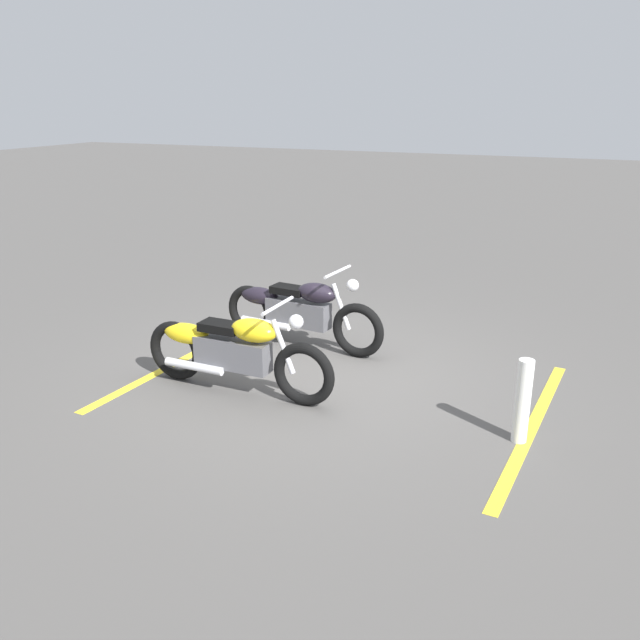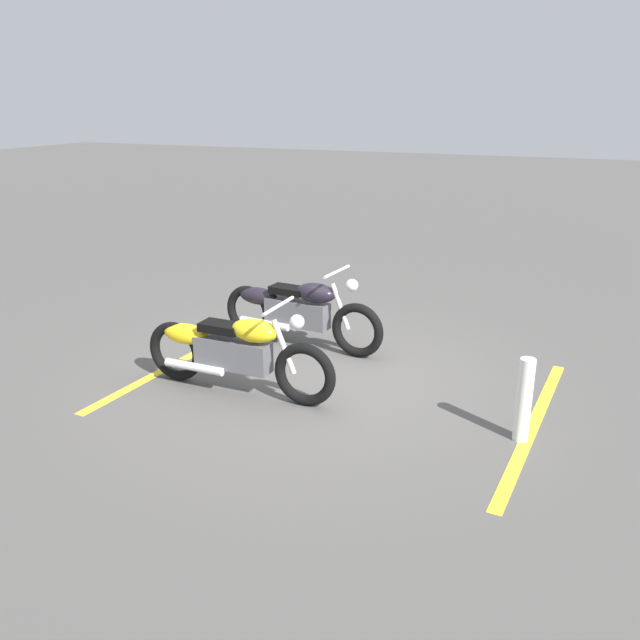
# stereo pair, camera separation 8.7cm
# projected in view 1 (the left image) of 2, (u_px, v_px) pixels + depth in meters

# --- Properties ---
(ground_plane) EXTENTS (60.00, 60.00, 0.00)m
(ground_plane) POSITION_uv_depth(u_px,v_px,m) (313.00, 373.00, 7.47)
(ground_plane) COLOR #514F4C
(motorcycle_bright_foreground) EXTENTS (2.23, 0.62, 1.04)m
(motorcycle_bright_foreground) POSITION_uv_depth(u_px,v_px,m) (232.00, 350.00, 6.89)
(motorcycle_bright_foreground) COLOR black
(motorcycle_bright_foreground) RESTS_ON ground
(motorcycle_dark_foreground) EXTENTS (2.23, 0.62, 1.04)m
(motorcycle_dark_foreground) POSITION_uv_depth(u_px,v_px,m) (297.00, 310.00, 8.19)
(motorcycle_dark_foreground) COLOR black
(motorcycle_dark_foreground) RESTS_ON ground
(bollard_post) EXTENTS (0.14, 0.14, 0.79)m
(bollard_post) POSITION_uv_depth(u_px,v_px,m) (523.00, 401.00, 5.88)
(bollard_post) COLOR white
(bollard_post) RESTS_ON ground
(parking_stripe_near) EXTENTS (0.36, 3.20, 0.01)m
(parking_stripe_near) POSITION_uv_depth(u_px,v_px,m) (182.00, 360.00, 7.85)
(parking_stripe_near) COLOR yellow
(parking_stripe_near) RESTS_ON ground
(parking_stripe_mid) EXTENTS (0.36, 3.20, 0.01)m
(parking_stripe_mid) POSITION_uv_depth(u_px,v_px,m) (532.00, 426.00, 6.27)
(parking_stripe_mid) COLOR yellow
(parking_stripe_mid) RESTS_ON ground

